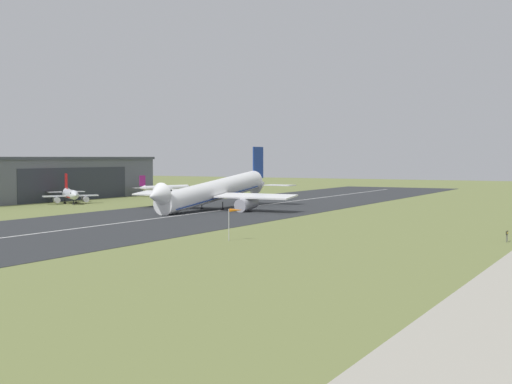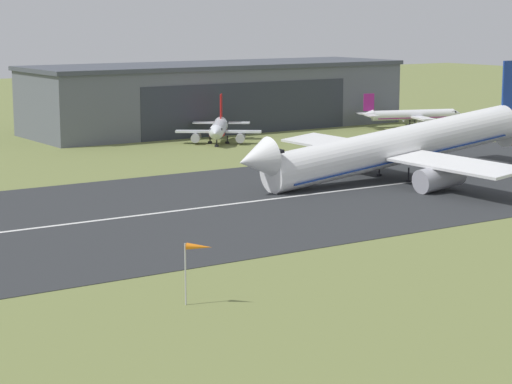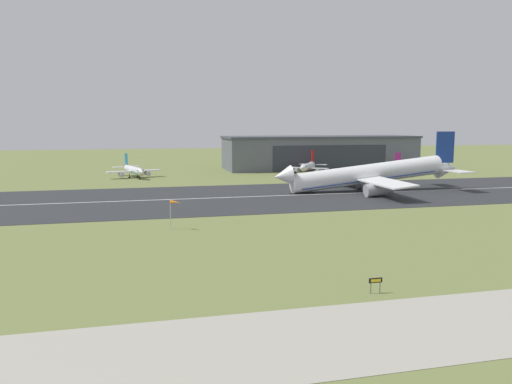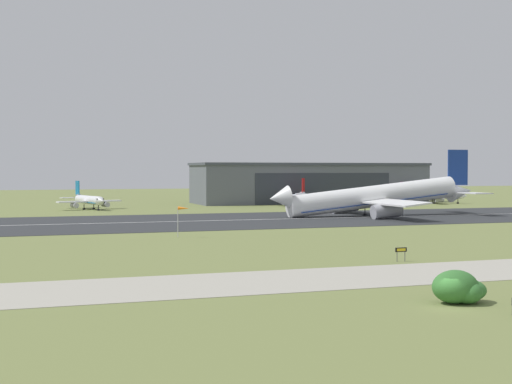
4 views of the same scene
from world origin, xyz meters
TOP-DOWN VIEW (x-y plane):
  - ground_plane at (0.00, 55.22)m, footprint 673.29×673.29m
  - runway_strip at (0.00, 110.44)m, footprint 433.29×54.17m
  - runway_centreline at (0.00, 110.44)m, footprint 389.96×0.70m
  - hangar_building at (66.59, 189.65)m, footprint 87.01×25.93m
  - airplane_landing at (52.90, 114.10)m, footprint 59.82×49.86m
  - airplane_parked_centre at (52.61, 166.71)m, footprint 17.56×18.25m
  - airplane_parked_east at (105.06, 167.85)m, footprint 24.91×16.71m
  - windsock_pole at (-7.95, 71.93)m, footprint 2.03×2.03m

SIDE VIEW (x-z plane):
  - ground_plane at x=0.00m, z-range 0.00..0.00m
  - runway_strip at x=0.00m, z-range 0.00..0.06m
  - runway_centreline at x=0.00m, z-range 0.06..0.07m
  - airplane_parked_east at x=105.06m, z-range -1.22..6.61m
  - airplane_parked_centre at x=52.61m, z-range -1.78..7.52m
  - airplane_landing at x=52.90m, z-range -3.96..13.87m
  - windsock_pole at x=-7.95m, z-range 2.21..7.81m
  - hangar_building at x=66.59m, z-range 0.02..14.67m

